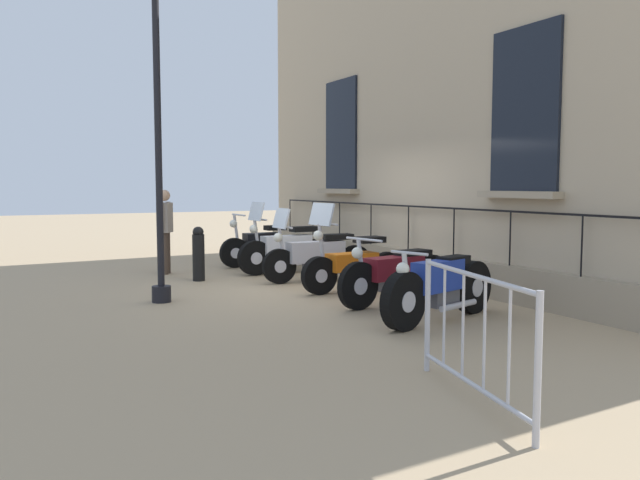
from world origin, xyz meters
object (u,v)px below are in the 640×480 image
at_px(bollard, 198,254).
at_px(pedestrian_standing, 165,227).
at_px(motorcycle_blue, 440,288).
at_px(motorcycle_white, 288,250).
at_px(crowd_barrier, 473,333).
at_px(motorcycle_orange, 353,265).
at_px(lamppost, 157,101).
at_px(motorcycle_silver, 317,256).
at_px(motorcycle_maroon, 396,274).
at_px(motorcycle_black, 263,246).

bearing_deg(bollard, pedestrian_standing, -75.57).
bearing_deg(bollard, motorcycle_blue, 109.47).
relative_size(motorcycle_white, crowd_barrier, 1.18).
xyz_separation_m(motorcycle_orange, bollard, (1.90, -2.26, 0.07)).
height_order(lamppost, pedestrian_standing, lamppost).
bearing_deg(motorcycle_white, bollard, 6.44).
relative_size(motorcycle_white, motorcycle_silver, 1.01).
distance_m(motorcycle_silver, pedestrian_standing, 3.13).
bearing_deg(motorcycle_silver, crowd_barrier, 73.59).
height_order(motorcycle_orange, motorcycle_blue, motorcycle_orange).
bearing_deg(motorcycle_orange, pedestrian_standing, -57.25).
bearing_deg(motorcycle_orange, motorcycle_silver, -88.61).
distance_m(motorcycle_white, motorcycle_maroon, 3.73).
xyz_separation_m(motorcycle_maroon, lamppost, (2.99, -1.73, 2.49)).
bearing_deg(motorcycle_black, motorcycle_orange, 90.92).
distance_m(motorcycle_black, motorcycle_maroon, 4.95).
bearing_deg(lamppost, motorcycle_white, -146.02).
bearing_deg(motorcycle_maroon, lamppost, -30.02).
height_order(motorcycle_maroon, bollard, motorcycle_maroon).
bearing_deg(bollard, motorcycle_silver, 151.40).
xyz_separation_m(motorcycle_silver, motorcycle_maroon, (-0.00, 2.50, -0.02)).
xyz_separation_m(lamppost, bollard, (-1.11, -1.80, -2.43)).
xyz_separation_m(motorcycle_white, motorcycle_blue, (0.18, 4.99, -0.01)).
bearing_deg(bollard, motorcycle_orange, 130.17).
bearing_deg(motorcycle_blue, bollard, -70.53).
distance_m(motorcycle_maroon, pedestrian_standing, 5.20).
relative_size(motorcycle_white, motorcycle_orange, 1.09).
relative_size(crowd_barrier, pedestrian_standing, 1.11).
bearing_deg(motorcycle_maroon, bollard, -61.96).
xyz_separation_m(motorcycle_maroon, pedestrian_standing, (2.18, -4.70, 0.48)).
distance_m(motorcycle_maroon, lamppost, 4.26).
bearing_deg(motorcycle_maroon, motorcycle_white, -89.86).
xyz_separation_m(crowd_barrier, pedestrian_standing, (0.32, -8.51, 0.35)).
bearing_deg(pedestrian_standing, lamppost, 74.78).
bearing_deg(lamppost, crowd_barrier, 101.48).
distance_m(motorcycle_silver, lamppost, 3.95).
height_order(motorcycle_black, motorcycle_orange, motorcycle_orange).
distance_m(motorcycle_black, motorcycle_white, 1.22).
height_order(motorcycle_silver, motorcycle_maroon, motorcycle_silver).
relative_size(motorcycle_black, bollard, 1.99).
relative_size(motorcycle_black, motorcycle_maroon, 0.92).
xyz_separation_m(motorcycle_black, bollard, (1.84, 1.43, 0.07)).
distance_m(motorcycle_blue, lamppost, 4.79).
bearing_deg(lamppost, motorcycle_black, -132.52).
relative_size(motorcycle_black, crowd_barrier, 1.08).
distance_m(motorcycle_white, bollard, 1.88).
xyz_separation_m(motorcycle_black, pedestrian_standing, (2.15, 0.25, 0.50)).
height_order(motorcycle_black, lamppost, lamppost).
height_order(motorcycle_blue, bollard, bollard).
bearing_deg(motorcycle_black, motorcycle_blue, 88.55).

